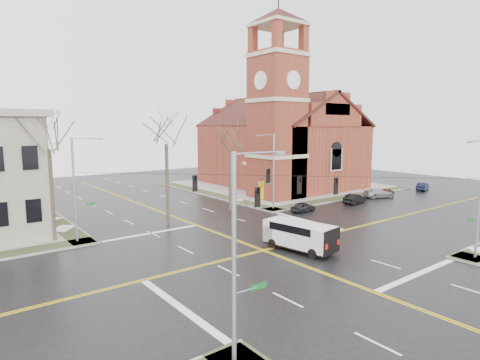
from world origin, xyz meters
TOP-DOWN VIEW (x-y plane):
  - ground at (0.00, 0.00)m, footprint 120.00×120.00m
  - sidewalks at (0.00, 0.00)m, footprint 80.00×80.00m
  - road_markings at (0.00, 0.00)m, footprint 100.00×100.00m
  - church at (24.76, 24.78)m, footprint 24.28×27.48m
  - signal_pole_ne at (11.32, 11.50)m, footprint 2.75×0.22m
  - signal_pole_nw at (-11.32, 11.50)m, footprint 2.75×0.22m
  - signal_pole_se at (11.32, -11.50)m, footprint 2.75×0.22m
  - signal_pole_sw at (-11.32, -11.50)m, footprint 2.75×0.22m
  - span_wires at (0.00, 0.00)m, footprint 23.02×23.02m
  - traffic_signals at (-0.00, -0.67)m, footprint 8.21×8.26m
  - streetlight_north_a at (-10.65, 28.00)m, footprint 2.30×0.20m
  - streetlight_north_b at (-10.65, 48.00)m, footprint 2.30×0.20m
  - cargo_van at (2.33, -1.53)m, footprint 3.31×6.35m
  - parked_car_a at (13.40, 8.34)m, footprint 3.57×1.71m
  - parked_car_b at (22.41, 7.75)m, footprint 4.15×2.04m
  - parked_car_c at (28.84, 8.46)m, footprint 4.71×3.37m
  - parked_car_d at (31.15, 8.68)m, footprint 3.56×1.97m
  - parked_car_e at (39.96, 7.97)m, footprint 4.03×2.44m
  - tree_nw_far at (-12.98, 13.07)m, footprint 4.00×4.00m
  - tree_nw_near at (-1.97, 12.90)m, footprint 4.00×4.00m
  - tree_ne at (6.73, 13.82)m, footprint 4.00×4.00m

SIDE VIEW (x-z plane):
  - ground at x=0.00m, z-range 0.00..0.00m
  - road_markings at x=0.00m, z-range 0.00..0.01m
  - sidewalks at x=0.00m, z-range -0.01..0.16m
  - parked_car_d at x=31.15m, z-range 0.00..1.15m
  - parked_car_a at x=13.40m, z-range 0.00..1.18m
  - parked_car_e at x=39.96m, z-range 0.00..1.25m
  - parked_car_c at x=28.84m, z-range 0.00..1.27m
  - parked_car_b at x=22.41m, z-range 0.00..1.31m
  - cargo_van at x=2.33m, z-range 0.21..2.51m
  - streetlight_north_a at x=-10.65m, z-range 0.47..8.47m
  - streetlight_north_b at x=-10.65m, z-range 0.47..8.47m
  - signal_pole_ne at x=11.32m, z-range 0.45..9.45m
  - signal_pole_nw at x=-11.32m, z-range 0.45..9.45m
  - signal_pole_se at x=11.32m, z-range 0.45..9.45m
  - signal_pole_sw at x=-11.32m, z-range 0.45..9.45m
  - traffic_signals at x=0.00m, z-range 4.80..6.10m
  - span_wires at x=0.00m, z-range 6.18..6.22m
  - tree_ne at x=6.73m, z-range 2.46..13.43m
  - church at x=24.76m, z-range -5.32..22.18m
  - tree_nw_far at x=-12.98m, z-range 2.68..14.69m
  - tree_nw_near at x=-1.97m, z-range 2.73..14.97m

